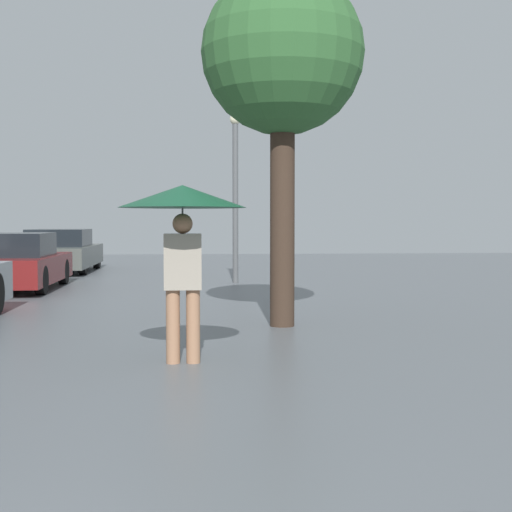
{
  "coord_description": "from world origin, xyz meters",
  "views": [
    {
      "loc": [
        0.55,
        -1.33,
        1.45
      ],
      "look_at": [
        1.2,
        5.92,
        1.09
      ],
      "focal_mm": 50.0,
      "sensor_mm": 36.0,
      "label": 1
    }
  ],
  "objects_px": {
    "pedestrian": "(183,212)",
    "tree": "(283,58)",
    "street_lamp": "(235,186)",
    "parked_car_third": "(14,263)",
    "parked_car_farthest": "(61,252)"
  },
  "relations": [
    {
      "from": "pedestrian",
      "to": "parked_car_farthest",
      "type": "distance_m",
      "value": 14.07
    },
    {
      "from": "pedestrian",
      "to": "tree",
      "type": "relative_size",
      "value": 0.37
    },
    {
      "from": "tree",
      "to": "street_lamp",
      "type": "distance_m",
      "value": 7.08
    },
    {
      "from": "street_lamp",
      "to": "parked_car_third",
      "type": "bearing_deg",
      "value": -165.69
    },
    {
      "from": "parked_car_third",
      "to": "parked_car_farthest",
      "type": "bearing_deg",
      "value": 89.91
    },
    {
      "from": "parked_car_third",
      "to": "tree",
      "type": "xyz_separation_m",
      "value": [
        5.0,
        -5.72,
        3.11
      ]
    },
    {
      "from": "pedestrian",
      "to": "street_lamp",
      "type": "bearing_deg",
      "value": 83.3
    },
    {
      "from": "pedestrian",
      "to": "tree",
      "type": "distance_m",
      "value": 3.52
    },
    {
      "from": "pedestrian",
      "to": "parked_car_third",
      "type": "xyz_separation_m",
      "value": [
        -3.67,
        8.18,
        -0.99
      ]
    },
    {
      "from": "pedestrian",
      "to": "tree",
      "type": "bearing_deg",
      "value": 61.67
    },
    {
      "from": "tree",
      "to": "pedestrian",
      "type": "bearing_deg",
      "value": -118.33
    },
    {
      "from": "pedestrian",
      "to": "parked_car_third",
      "type": "distance_m",
      "value": 9.02
    },
    {
      "from": "parked_car_farthest",
      "to": "street_lamp",
      "type": "bearing_deg",
      "value": -41.0
    },
    {
      "from": "parked_car_third",
      "to": "parked_car_farthest",
      "type": "xyz_separation_m",
      "value": [
        0.01,
        5.36,
        0.02
      ]
    },
    {
      "from": "tree",
      "to": "street_lamp",
      "type": "bearing_deg",
      "value": 91.87
    }
  ]
}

